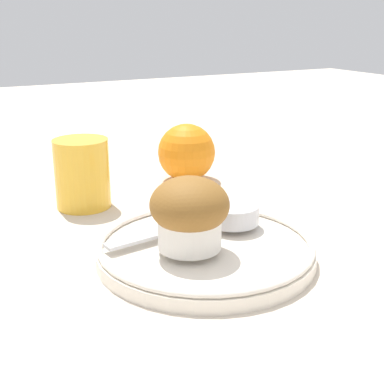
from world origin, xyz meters
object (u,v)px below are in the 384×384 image
at_px(muffin, 188,211).
at_px(juice_glass, 82,173).
at_px(butter_knife, 185,226).
at_px(orange_fruit, 187,152).

relative_size(muffin, juice_glass, 0.87).
bearing_deg(juice_glass, muffin, -78.94).
bearing_deg(butter_knife, juice_glass, 101.05).
distance_m(orange_fruit, juice_glass, 0.18).
bearing_deg(muffin, butter_knife, 67.02).
xyz_separation_m(muffin, orange_fruit, (0.13, 0.25, -0.01)).
xyz_separation_m(muffin, butter_knife, (0.02, 0.04, -0.03)).
bearing_deg(orange_fruit, muffin, -116.77).
bearing_deg(muffin, juice_glass, 101.06).
distance_m(butter_knife, juice_glass, 0.18).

